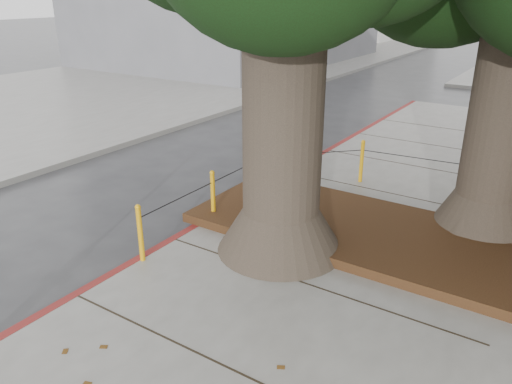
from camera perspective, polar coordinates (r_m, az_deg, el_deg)
ground at (r=6.31m, az=-8.03°, el=-18.20°), size 140.00×140.00×0.00m
sidewalk_opposite at (r=22.32m, az=-18.74°, el=10.69°), size 14.00×60.00×0.15m
curb_red at (r=8.96m, az=-7.31°, el=-4.48°), size 0.14×26.00×0.16m
planter_bed at (r=8.68m, az=13.75°, el=-4.73°), size 6.40×2.60×0.16m
bollard_ring at (r=9.55m, az=5.06°, el=1.21°), size 3.79×5.39×0.95m
car_dark at (r=25.96m, az=-2.68°, el=14.49°), size 2.13×4.45×1.25m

